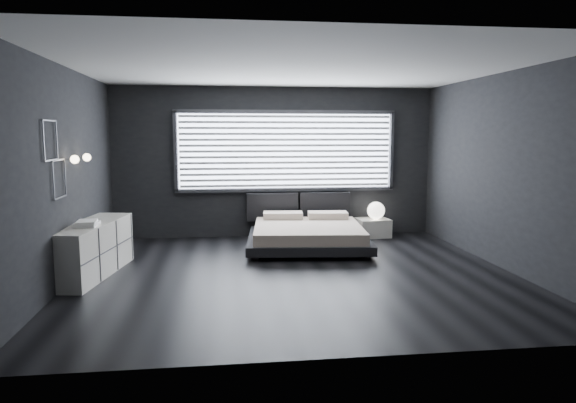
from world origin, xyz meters
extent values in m
plane|color=black|center=(0.00, 0.00, 0.00)|extent=(6.00, 6.00, 0.00)
plane|color=silver|center=(0.00, 0.00, 2.80)|extent=(6.00, 6.00, 0.00)
cube|color=black|center=(0.00, 2.75, 1.40)|extent=(6.00, 0.04, 2.80)
cube|color=black|center=(0.00, -2.75, 1.40)|extent=(6.00, 0.04, 2.80)
cube|color=black|center=(-3.00, 0.00, 1.40)|extent=(0.04, 5.50, 2.80)
cube|color=black|center=(3.00, 0.00, 1.40)|extent=(0.04, 5.50, 2.80)
cube|color=white|center=(0.20, 2.73, 1.61)|extent=(4.00, 0.02, 1.38)
cube|color=#47474C|center=(-1.84, 2.70, 1.61)|extent=(0.06, 0.08, 1.48)
cube|color=#47474C|center=(2.24, 2.70, 1.61)|extent=(0.06, 0.08, 1.48)
cube|color=#47474C|center=(0.20, 2.70, 2.34)|extent=(4.14, 0.08, 0.06)
cube|color=#47474C|center=(0.20, 2.70, 0.88)|extent=(4.14, 0.08, 0.06)
cube|color=silver|center=(0.20, 2.67, 1.61)|extent=(3.94, 0.03, 1.32)
cube|color=black|center=(-0.07, 2.64, 0.57)|extent=(0.96, 0.16, 0.52)
cube|color=black|center=(0.93, 2.64, 0.57)|extent=(0.96, 0.16, 0.52)
cylinder|color=silver|center=(-2.95, 0.05, 1.60)|extent=(0.10, 0.02, 0.02)
sphere|color=#FFE5B7|center=(-2.88, 0.05, 1.60)|extent=(0.11, 0.11, 0.11)
cylinder|color=silver|center=(-2.95, 0.65, 1.60)|extent=(0.10, 0.02, 0.02)
sphere|color=#FFE5B7|center=(-2.88, 0.65, 1.60)|extent=(0.11, 0.11, 0.11)
cube|color=#47474C|center=(-2.98, -0.55, 2.08)|extent=(0.01, 0.46, 0.02)
cube|color=#47474C|center=(-2.98, -0.55, 1.62)|extent=(0.01, 0.46, 0.02)
cube|color=#47474C|center=(-2.98, -0.32, 1.85)|extent=(0.01, 0.02, 0.46)
cube|color=#47474C|center=(-2.98, -0.78, 1.85)|extent=(0.01, 0.02, 0.46)
cube|color=#47474C|center=(-2.98, -0.30, 1.61)|extent=(0.01, 0.46, 0.02)
cube|color=#47474C|center=(-2.98, -0.30, 1.15)|extent=(0.01, 0.46, 0.02)
cube|color=#47474C|center=(-2.98, -0.07, 1.38)|extent=(0.01, 0.02, 0.46)
cube|color=#47474C|center=(-2.98, -0.53, 1.38)|extent=(0.01, 0.02, 0.46)
cube|color=black|center=(-0.51, 0.87, 0.04)|extent=(0.12, 0.12, 0.07)
cube|color=black|center=(1.21, 0.69, 0.04)|extent=(0.12, 0.12, 0.07)
cube|color=black|center=(-0.36, 2.41, 0.04)|extent=(0.12, 0.12, 0.07)
cube|color=black|center=(1.36, 2.23, 0.04)|extent=(0.12, 0.12, 0.07)
cube|color=black|center=(0.43, 1.55, 0.15)|extent=(2.18, 2.10, 0.15)
cube|color=#B7A391|center=(0.43, 1.55, 0.31)|extent=(1.95, 1.95, 0.18)
cube|color=beige|center=(0.09, 2.30, 0.46)|extent=(0.74, 0.45, 0.12)
cube|color=beige|center=(0.90, 2.21, 0.46)|extent=(0.74, 0.45, 0.12)
cube|color=white|center=(1.81, 2.40, 0.17)|extent=(0.62, 0.53, 0.34)
sphere|color=white|center=(1.85, 2.35, 0.50)|extent=(0.33, 0.33, 0.33)
cube|color=white|center=(-2.78, 0.27, 0.36)|extent=(0.80, 1.88, 0.73)
cube|color=#47474C|center=(-2.53, 0.23, 0.36)|extent=(0.31, 1.77, 0.71)
cube|color=white|center=(-2.77, 0.04, 0.75)|extent=(0.28, 0.37, 0.04)
cube|color=white|center=(-2.76, 0.02, 0.79)|extent=(0.26, 0.34, 0.03)
camera|label=1|loc=(-0.97, -6.88, 1.92)|focal=32.00mm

